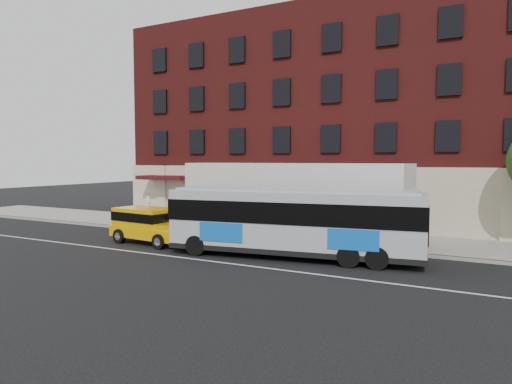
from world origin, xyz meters
The scene contains 9 objects.
ground centered at (0.00, 0.00, 0.00)m, with size 120.00×120.00×0.00m, color black.
sidewalk centered at (0.00, 9.00, 0.07)m, with size 60.00×6.00×0.15m, color gray.
kerb centered at (0.00, 6.00, 0.07)m, with size 60.00×0.25×0.15m, color gray.
lane_line centered at (0.00, 0.50, 0.01)m, with size 60.00×0.12×0.01m, color silver.
building centered at (-0.01, 16.92, 7.58)m, with size 30.00×12.10×15.00m.
sign_pole centered at (-8.50, 6.15, 1.45)m, with size 0.30×0.20×2.50m.
city_bus centered at (3.01, 2.94, 1.79)m, with size 12.09×4.19×3.25m.
yellow_suv centered at (-5.56, 2.75, 1.11)m, with size 5.15×2.60×1.93m.
shipping_container centered at (1.00, 7.20, 2.17)m, with size 13.32×3.46×4.40m.
Camera 1 is at (11.39, -16.56, 4.57)m, focal length 32.07 mm.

